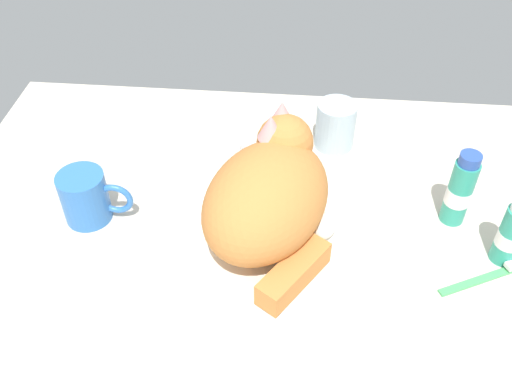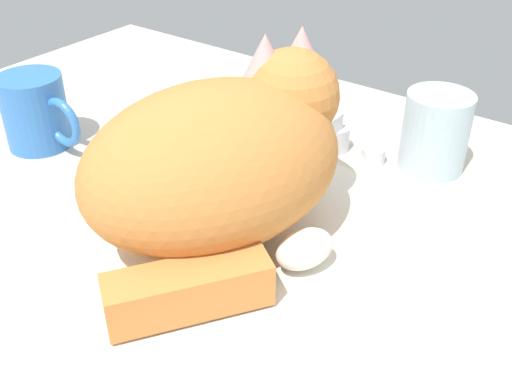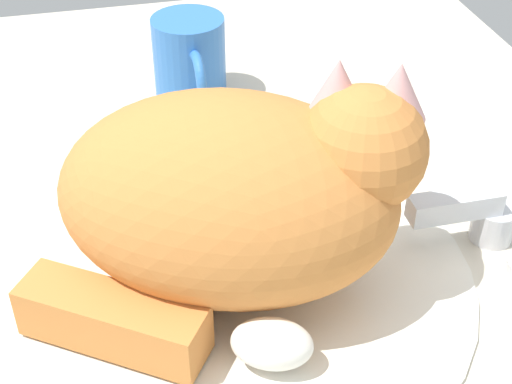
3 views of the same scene
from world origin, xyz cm
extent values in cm
cube|color=beige|center=(0.00, 0.00, -1.50)|extent=(110.00, 82.50, 3.00)
cylinder|color=white|center=(0.00, 0.00, 0.34)|extent=(37.71, 37.71, 0.69)
cylinder|color=silver|center=(0.00, 22.05, 1.51)|extent=(3.60, 3.60, 3.03)
cube|color=silver|center=(0.00, 18.26, 4.03)|extent=(2.00, 7.59, 2.00)
cylinder|color=silver|center=(-5.20, 22.05, 0.90)|extent=(2.80, 2.80, 1.80)
ellipsoid|color=#D17F3D|center=(0.00, 0.00, 8.10)|extent=(25.24, 29.24, 14.82)
sphere|color=#D17F3D|center=(2.19, 9.04, 12.17)|extent=(11.69, 11.69, 9.00)
ellipsoid|color=white|center=(1.52, 7.36, 9.95)|extent=(6.76, 7.27, 4.95)
cone|color=#DB9E9E|center=(-0.02, 7.74, 16.00)|extent=(5.26, 5.26, 4.05)
cone|color=#DB9E9E|center=(1.47, 11.50, 16.00)|extent=(5.26, 5.26, 4.05)
cube|color=#D17F3D|center=(4.78, -9.17, 2.65)|extent=(10.77, 13.26, 3.93)
ellipsoid|color=white|center=(9.27, 0.94, 2.46)|extent=(5.41, 6.53, 3.54)
cylinder|color=#3372C6|center=(-29.32, 1.94, 4.40)|extent=(7.56, 7.56, 8.80)
torus|color=#3372C6|center=(-24.34, 1.94, 4.40)|extent=(5.93, 1.00, 5.93)
camera|label=1|loc=(4.01, -61.38, 66.87)|focal=39.84mm
camera|label=2|loc=(30.82, -35.32, 35.55)|focal=42.80mm
camera|label=3|loc=(43.03, -8.25, 41.15)|focal=53.98mm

